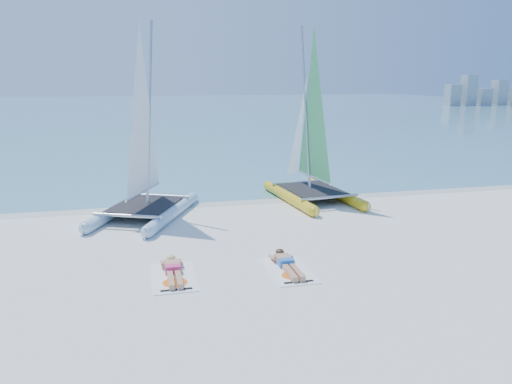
# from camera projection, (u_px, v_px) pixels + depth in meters

# --- Properties ---
(ground) EXTENTS (140.00, 140.00, 0.00)m
(ground) POSITION_uv_depth(u_px,v_px,m) (272.00, 248.00, 13.73)
(ground) COLOR silver
(ground) RESTS_ON ground
(sea) EXTENTS (140.00, 115.00, 0.01)m
(sea) POSITION_uv_depth(u_px,v_px,m) (160.00, 109.00, 73.46)
(sea) COLOR #6CA2B4
(sea) RESTS_ON ground
(wet_sand_strip) EXTENTS (140.00, 1.40, 0.01)m
(wet_sand_strip) POSITION_uv_depth(u_px,v_px,m) (234.00, 201.00, 18.94)
(wet_sand_strip) COLOR silver
(wet_sand_strip) RESTS_ON ground
(distant_skyline) EXTENTS (14.00, 2.00, 5.00)m
(distant_skyline) POSITION_uv_depth(u_px,v_px,m) (482.00, 94.00, 84.22)
(distant_skyline) COLOR #A0A9B0
(distant_skyline) RESTS_ON ground
(catamaran_blue) EXTENTS (4.12, 5.41, 6.67)m
(catamaran_blue) POSITION_uv_depth(u_px,v_px,m) (143.00, 158.00, 16.44)
(catamaran_blue) COLOR #AFD0E6
(catamaran_blue) RESTS_ON ground
(catamaran_yellow) EXTENTS (2.84, 5.38, 6.72)m
(catamaran_yellow) POSITION_uv_depth(u_px,v_px,m) (308.00, 143.00, 19.08)
(catamaran_yellow) COLOR yellow
(catamaran_yellow) RESTS_ON ground
(towel_a) EXTENTS (1.00, 1.85, 0.02)m
(towel_a) POSITION_uv_depth(u_px,v_px,m) (174.00, 277.00, 11.67)
(towel_a) COLOR white
(towel_a) RESTS_ON ground
(sunbather_a) EXTENTS (0.37, 1.73, 0.26)m
(sunbather_a) POSITION_uv_depth(u_px,v_px,m) (173.00, 270.00, 11.83)
(sunbather_a) COLOR tan
(sunbather_a) RESTS_ON towel_a
(towel_b) EXTENTS (1.00, 1.85, 0.02)m
(towel_b) POSITION_uv_depth(u_px,v_px,m) (289.00, 270.00, 12.08)
(towel_b) COLOR white
(towel_b) RESTS_ON ground
(sunbather_b) EXTENTS (0.37, 1.73, 0.26)m
(sunbather_b) POSITION_uv_depth(u_px,v_px,m) (287.00, 263.00, 12.24)
(sunbather_b) COLOR tan
(sunbather_b) RESTS_ON towel_b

